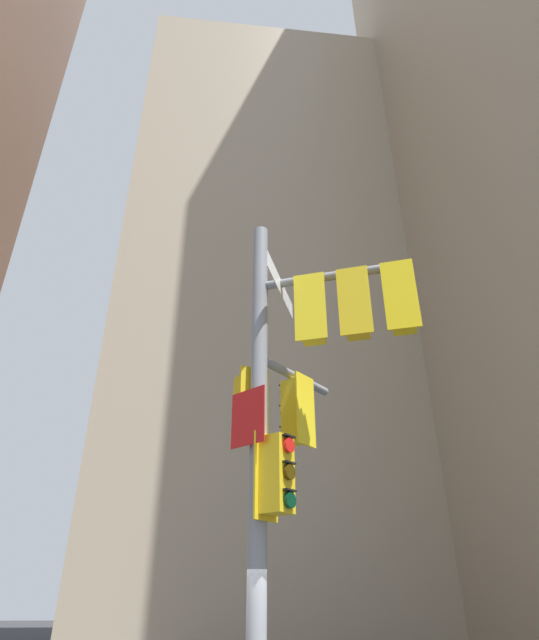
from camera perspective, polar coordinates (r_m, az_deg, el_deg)
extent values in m
cube|color=tan|center=(32.79, -0.34, 0.16)|extent=(15.97, 15.97, 35.83)
cylinder|color=gray|center=(7.33, -1.26, -14.88)|extent=(0.25, 0.25, 7.83)
cylinder|color=gray|center=(8.21, 7.12, 4.90)|extent=(2.31, 1.02, 0.14)
cylinder|color=gray|center=(8.47, 2.81, -6.29)|extent=(1.39, 1.39, 0.14)
cube|color=yellow|center=(7.78, 4.52, 1.58)|extent=(0.46, 0.20, 1.14)
cube|color=yellow|center=(7.94, 4.79, 0.92)|extent=(0.44, 0.44, 1.00)
cylinder|color=#360605|center=(8.29, 4.96, 2.37)|extent=(0.21, 0.13, 0.20)
cube|color=black|center=(8.36, 4.93, 3.06)|extent=(0.23, 0.15, 0.02)
cylinder|color=yellow|center=(8.12, 5.06, 0.25)|extent=(0.21, 0.13, 0.20)
cube|color=black|center=(8.18, 5.03, 0.97)|extent=(0.23, 0.15, 0.02)
cylinder|color=#06311C|center=(7.95, 5.17, -1.96)|extent=(0.21, 0.13, 0.20)
cube|color=black|center=(8.01, 5.14, -1.21)|extent=(0.23, 0.15, 0.02)
cube|color=gold|center=(7.71, 9.39, 2.23)|extent=(0.46, 0.20, 1.14)
cube|color=gold|center=(7.87, 9.56, 1.54)|extent=(0.44, 0.44, 1.00)
cylinder|color=red|center=(8.22, 9.53, 2.98)|extent=(0.21, 0.13, 0.20)
cube|color=black|center=(8.29, 9.47, 3.67)|extent=(0.23, 0.15, 0.02)
cylinder|color=#3C2C06|center=(8.05, 9.73, 0.86)|extent=(0.21, 0.13, 0.20)
cube|color=black|center=(8.11, 9.67, 1.57)|extent=(0.23, 0.15, 0.02)
cylinder|color=#06311C|center=(7.88, 9.94, -1.36)|extent=(0.21, 0.13, 0.20)
cube|color=black|center=(7.94, 9.87, -0.61)|extent=(0.23, 0.15, 0.02)
cube|color=yellow|center=(7.69, 14.32, 2.86)|extent=(0.46, 0.20, 1.14)
cube|color=yellow|center=(7.86, 14.39, 2.16)|extent=(0.44, 0.44, 1.00)
cylinder|color=#360605|center=(8.20, 14.16, 3.58)|extent=(0.21, 0.13, 0.20)
cube|color=black|center=(8.27, 14.07, 4.26)|extent=(0.23, 0.15, 0.02)
cylinder|color=yellow|center=(8.03, 14.45, 1.46)|extent=(0.21, 0.13, 0.20)
cube|color=black|center=(8.09, 14.35, 2.18)|extent=(0.23, 0.15, 0.02)
cylinder|color=#06311C|center=(7.87, 14.76, -0.75)|extent=(0.21, 0.13, 0.20)
cube|color=black|center=(7.93, 14.65, 0.00)|extent=(0.23, 0.15, 0.02)
cube|color=yellow|center=(8.16, 4.01, -9.87)|extent=(0.36, 0.36, 1.14)
cube|color=yellow|center=(8.26, 2.91, -10.14)|extent=(0.48, 0.48, 1.00)
cylinder|color=#360605|center=(8.49, 1.75, -8.17)|extent=(0.18, 0.18, 0.20)
cube|color=black|center=(8.54, 1.71, -7.42)|extent=(0.21, 0.21, 0.02)
cylinder|color=#3C2C06|center=(8.38, 1.79, -10.42)|extent=(0.18, 0.18, 0.20)
cube|color=black|center=(8.42, 1.74, -9.65)|extent=(0.21, 0.21, 0.02)
cylinder|color=#19C672|center=(8.27, 1.82, -12.72)|extent=(0.18, 0.18, 0.20)
cube|color=black|center=(8.31, 1.78, -11.93)|extent=(0.21, 0.21, 0.02)
cube|color=gold|center=(7.18, -0.41, -16.95)|extent=(0.36, 0.36, 1.14)
cube|color=gold|center=(7.07, 0.84, -16.75)|extent=(0.48, 0.48, 1.00)
cylinder|color=red|center=(7.03, 2.15, -13.74)|extent=(0.18, 0.18, 0.20)
cube|color=black|center=(7.06, 2.17, -12.79)|extent=(0.21, 0.21, 0.02)
cylinder|color=#3C2C06|center=(6.95, 2.21, -16.54)|extent=(0.18, 0.18, 0.20)
cube|color=black|center=(6.97, 2.23, -15.56)|extent=(0.21, 0.21, 0.02)
cylinder|color=#06311C|center=(6.88, 2.26, -19.39)|extent=(0.18, 0.18, 0.20)
cube|color=black|center=(6.90, 2.28, -18.40)|extent=(0.21, 0.21, 0.02)
cube|color=gold|center=(7.66, -1.71, -9.35)|extent=(0.45, 0.23, 1.14)
cube|color=gold|center=(7.82, -2.41, -9.74)|extent=(0.45, 0.45, 1.00)
cylinder|color=#360605|center=(8.11, -3.05, -7.78)|extent=(0.21, 0.14, 0.20)
cube|color=black|center=(8.15, -3.04, -7.00)|extent=(0.23, 0.16, 0.02)
cylinder|color=#3C2C06|center=(7.99, -3.11, -10.13)|extent=(0.21, 0.14, 0.20)
cube|color=black|center=(8.03, -3.11, -9.32)|extent=(0.23, 0.16, 0.02)
cylinder|color=#19C672|center=(7.89, -3.18, -12.54)|extent=(0.21, 0.14, 0.20)
cube|color=black|center=(7.92, -3.17, -11.72)|extent=(0.23, 0.16, 0.02)
cube|color=white|center=(8.31, 1.26, 3.66)|extent=(0.62, 1.57, 0.28)
cube|color=#19479E|center=(8.31, 1.26, 3.66)|extent=(0.60, 1.53, 0.24)
cube|color=red|center=(7.31, -2.43, -10.72)|extent=(0.43, 0.49, 0.80)
cube|color=white|center=(7.31, -2.43, -10.72)|extent=(0.40, 0.46, 0.76)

